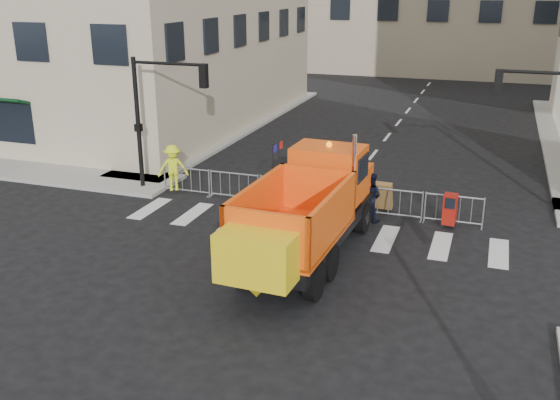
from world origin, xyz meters
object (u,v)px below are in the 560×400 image
(cop_a, at_px, (330,191))
(worker, at_px, (173,168))
(newspaper_box, at_px, (450,209))
(cop_b, at_px, (370,197))
(cop_c, at_px, (341,196))
(plow_truck, at_px, (307,209))

(cop_a, distance_m, worker, 6.64)
(cop_a, relative_size, newspaper_box, 1.75)
(cop_b, xyz_separation_m, worker, (-8.10, 0.40, 0.19))
(cop_c, bearing_deg, newspaper_box, 126.04)
(cop_b, bearing_deg, plow_truck, 90.86)
(plow_truck, distance_m, newspaper_box, 5.81)
(cop_c, bearing_deg, plow_truck, 31.62)
(cop_a, height_order, cop_b, cop_a)
(cop_c, distance_m, worker, 7.06)
(cop_c, height_order, worker, worker)
(cop_c, bearing_deg, worker, -60.19)
(cop_a, xyz_separation_m, newspaper_box, (4.25, 0.20, -0.27))
(plow_truck, relative_size, cop_c, 6.02)
(cop_a, height_order, cop_c, cop_a)
(plow_truck, distance_m, cop_c, 4.05)
(cop_a, bearing_deg, worker, -46.00)
(worker, xyz_separation_m, newspaper_box, (10.87, -0.21, -0.39))
(plow_truck, xyz_separation_m, worker, (-6.94, 4.36, -0.58))
(plow_truck, xyz_separation_m, cop_a, (-0.31, 3.96, -0.70))
(worker, height_order, newspaper_box, worker)
(cop_a, distance_m, newspaper_box, 4.26)
(cop_c, relative_size, worker, 0.87)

